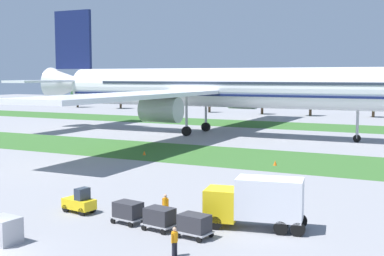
{
  "coord_description": "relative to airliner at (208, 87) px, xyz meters",
  "views": [
    {
      "loc": [
        23.79,
        -20.98,
        10.54
      ],
      "look_at": [
        -5.14,
        36.7,
        4.0
      ],
      "focal_mm": 48.33,
      "sensor_mm": 36.0,
      "label": 1
    }
  ],
  "objects": [
    {
      "name": "uld_container_3",
      "position": [
        14.19,
        -61.25,
        -7.64
      ],
      "size": [
        2.16,
        1.81,
        1.66
      ],
      "primitive_type": "cube",
      "rotation": [
        0.0,
        0.0,
        -0.11
      ],
      "color": "#A3A3A8",
      "rests_on": "ground"
    },
    {
      "name": "distant_tree_line",
      "position": [
        15.0,
        52.89,
        -2.0
      ],
      "size": [
        183.36,
        10.24,
        11.85
      ],
      "color": "#4C3823",
      "rests_on": "ground"
    },
    {
      "name": "airliner",
      "position": [
        0.0,
        0.0,
        0.0
      ],
      "size": [
        71.92,
        88.06,
        23.64
      ],
      "rotation": [
        0.0,
        0.0,
        -1.55
      ],
      "color": "white",
      "rests_on": "ground"
    },
    {
      "name": "ground_crew_marshaller",
      "position": [
        25.0,
        -58.49,
        -7.53
      ],
      "size": [
        0.36,
        0.55,
        1.74
      ],
      "rotation": [
        0.0,
        0.0,
        1.37
      ],
      "color": "black",
      "rests_on": "ground"
    },
    {
      "name": "cargo_dolly_lead",
      "position": [
        18.77,
        -54.01,
        -7.55
      ],
      "size": [
        2.4,
        1.81,
        1.55
      ],
      "rotation": [
        0.0,
        0.0,
        1.42
      ],
      "color": "#A3A3A8",
      "rests_on": "ground"
    },
    {
      "name": "cargo_dolly_second",
      "position": [
        21.64,
        -54.44,
        -7.55
      ],
      "size": [
        2.4,
        1.81,
        1.55
      ],
      "rotation": [
        0.0,
        0.0,
        1.42
      ],
      "color": "#A3A3A8",
      "rests_on": "ground"
    },
    {
      "name": "baggage_tug",
      "position": [
        13.8,
        -53.25,
        -7.66
      ],
      "size": [
        2.77,
        1.68,
        1.97
      ],
      "rotation": [
        0.0,
        0.0,
        1.42
      ],
      "color": "yellow",
      "rests_on": "ground"
    },
    {
      "name": "taxiway_marker_1",
      "position": [
        20.9,
        -26.14,
        -8.17
      ],
      "size": [
        0.44,
        0.44,
        0.61
      ],
      "primitive_type": "cone",
      "color": "orange",
      "rests_on": "ground"
    },
    {
      "name": "taxiway_marker_0",
      "position": [
        2.82,
        -26.21,
        -8.2
      ],
      "size": [
        0.44,
        0.44,
        0.55
      ],
      "primitive_type": "cone",
      "color": "orange",
      "rests_on": "ground"
    },
    {
      "name": "cargo_dolly_third",
      "position": [
        24.51,
        -54.88,
        -7.55
      ],
      "size": [
        2.4,
        1.81,
        1.55
      ],
      "rotation": [
        0.0,
        0.0,
        1.42
      ],
      "color": "#A3A3A8",
      "rests_on": "ground"
    },
    {
      "name": "grass_strip_near",
      "position": [
        15.3,
        -22.19,
        -8.47
      ],
      "size": [
        320.0,
        16.23,
        0.01
      ],
      "primitive_type": "cube",
      "color": "#336028",
      "rests_on": "ground"
    },
    {
      "name": "grass_strip_far",
      "position": [
        15.3,
        22.27,
        -8.47
      ],
      "size": [
        320.0,
        16.23,
        0.01
      ],
      "primitive_type": "cube",
      "color": "#336028",
      "rests_on": "ground"
    },
    {
      "name": "catering_truck",
      "position": [
        27.41,
        -51.13,
        -6.52
      ],
      "size": [
        7.26,
        3.56,
        3.58
      ],
      "rotation": [
        0.0,
        0.0,
        1.76
      ],
      "color": "yellow",
      "rests_on": "ground"
    },
    {
      "name": "ground_crew_loader",
      "position": [
        20.38,
        -51.41,
        -7.53
      ],
      "size": [
        0.56,
        0.36,
        1.74
      ],
      "rotation": [
        0.0,
        0.0,
        3.1
      ],
      "color": "black",
      "rests_on": "ground"
    }
  ]
}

